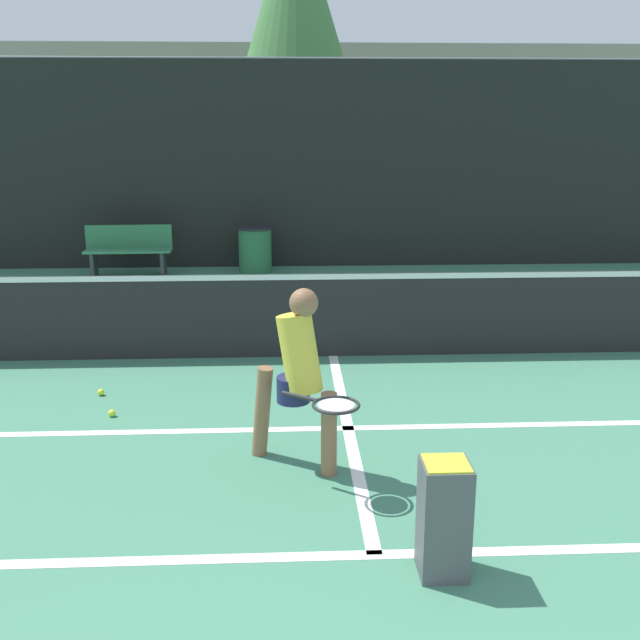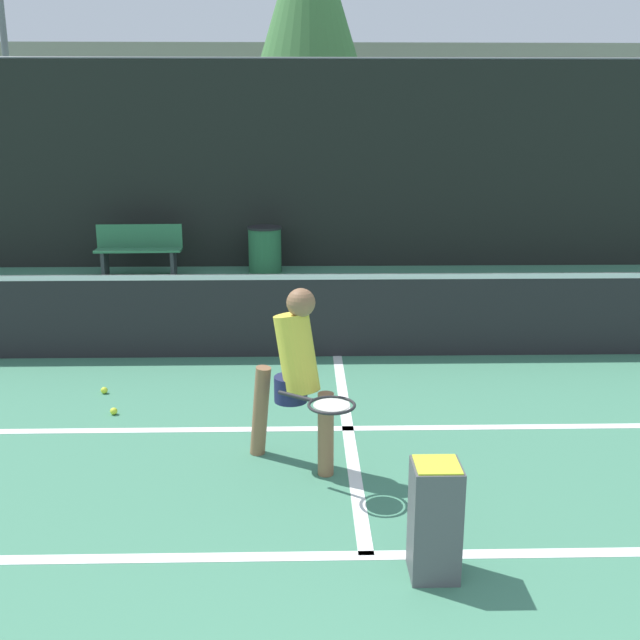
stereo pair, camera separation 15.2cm
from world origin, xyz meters
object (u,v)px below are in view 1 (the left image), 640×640
at_px(parked_car, 371,211).
at_px(ball_hopper, 444,516).
at_px(player_practicing, 299,371).
at_px(courtside_bench, 129,249).
at_px(trash_bin, 255,250).

bearing_deg(parked_car, ball_hopper, -94.58).
distance_m(ball_hopper, parked_car, 13.04).
distance_m(player_practicing, ball_hopper, 1.71).
relative_size(ball_hopper, courtside_bench, 0.48).
distance_m(courtside_bench, parked_car, 6.16).
bearing_deg(ball_hopper, parked_car, 85.42).
relative_size(player_practicing, parked_car, 0.36).
height_order(ball_hopper, parked_car, parked_car).
relative_size(player_practicing, trash_bin, 1.77).
distance_m(player_practicing, parked_car, 11.70).
relative_size(courtside_bench, parked_car, 0.37).
distance_m(courtside_bench, trash_bin, 2.16).
distance_m(player_practicing, courtside_bench, 7.97).
xyz_separation_m(player_practicing, trash_bin, (-0.61, 7.67, -0.38)).
bearing_deg(courtside_bench, player_practicing, -71.57).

